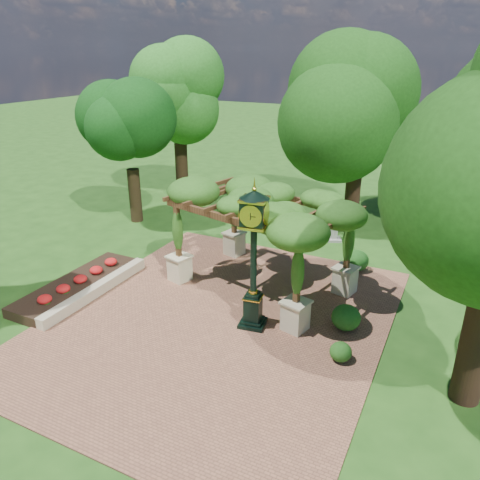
% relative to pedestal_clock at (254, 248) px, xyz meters
% --- Properties ---
extents(ground, '(120.00, 120.00, 0.00)m').
position_rel_pedestal_clock_xyz_m(ground, '(-1.10, -1.16, -2.66)').
color(ground, '#1E4714').
rests_on(ground, ground).
extents(brick_plaza, '(10.00, 12.00, 0.04)m').
position_rel_pedestal_clock_xyz_m(brick_plaza, '(-1.10, -0.16, -2.64)').
color(brick_plaza, brown).
rests_on(brick_plaza, ground).
extents(border_wall, '(0.35, 5.00, 0.40)m').
position_rel_pedestal_clock_xyz_m(border_wall, '(-5.70, -0.66, -2.46)').
color(border_wall, '#C6B793').
rests_on(border_wall, ground).
extents(flower_bed, '(1.50, 5.00, 0.36)m').
position_rel_pedestal_clock_xyz_m(flower_bed, '(-6.60, -0.66, -2.48)').
color(flower_bed, red).
rests_on(flower_bed, ground).
extents(pedestal_clock, '(1.00, 1.00, 4.44)m').
position_rel_pedestal_clock_xyz_m(pedestal_clock, '(0.00, 0.00, 0.00)').
color(pedestal_clock, black).
rests_on(pedestal_clock, brick_plaza).
extents(pergola, '(6.67, 5.04, 3.74)m').
position_rel_pedestal_clock_xyz_m(pergola, '(-0.85, 2.46, 0.41)').
color(pergola, beige).
rests_on(pergola, brick_plaza).
extents(sundial, '(0.81, 0.81, 1.12)m').
position_rel_pedestal_clock_xyz_m(sundial, '(0.32, 7.99, -2.17)').
color(sundial, gray).
rests_on(sundial, ground).
extents(shrub_front, '(0.81, 0.81, 0.55)m').
position_rel_pedestal_clock_xyz_m(shrub_front, '(2.92, -0.56, -2.34)').
color(shrub_front, '#215317').
rests_on(shrub_front, brick_plaza).
extents(shrub_mid, '(1.00, 1.00, 0.80)m').
position_rel_pedestal_clock_xyz_m(shrub_mid, '(2.64, 1.05, -2.22)').
color(shrub_mid, '#1B5116').
rests_on(shrub_mid, brick_plaza).
extents(shrub_back, '(0.91, 0.91, 0.82)m').
position_rel_pedestal_clock_xyz_m(shrub_back, '(1.96, 5.30, -2.21)').
color(shrub_back, '#235F1B').
rests_on(shrub_back, brick_plaza).
extents(tree_west_near, '(3.51, 3.51, 6.81)m').
position_rel_pedestal_clock_xyz_m(tree_west_near, '(-9.25, 6.16, 2.00)').
color(tree_west_near, '#312313').
rests_on(tree_west_near, ground).
extents(tree_west_far, '(4.12, 4.12, 8.05)m').
position_rel_pedestal_clock_xyz_m(tree_west_far, '(-9.36, 10.57, 2.85)').
color(tree_west_far, '#2F2012').
rests_on(tree_west_far, ground).
extents(tree_north, '(5.01, 5.01, 7.84)m').
position_rel_pedestal_clock_xyz_m(tree_north, '(0.30, 11.10, 2.73)').
color(tree_north, black).
rests_on(tree_north, ground).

